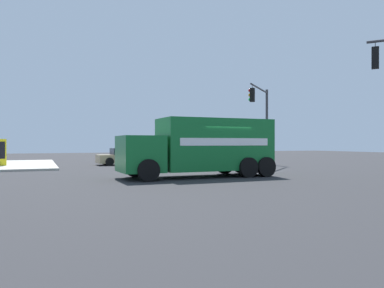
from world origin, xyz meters
The scene contains 4 objects.
ground_plane centered at (0.00, 0.00, 0.00)m, with size 100.00×100.00×0.00m, color #2B2B2D.
delivery_truck centered at (0.00, 0.89, 1.52)m, with size 2.82×7.73×2.93m.
traffic_light_secondary centered at (7.01, -7.25, 4.00)m, with size 3.56×3.73×6.01m.
sedan_tan centered at (11.87, 2.20, 0.63)m, with size 2.18×4.37×1.31m.
Camera 1 is at (-17.05, 8.55, 1.71)m, focal length 34.66 mm.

